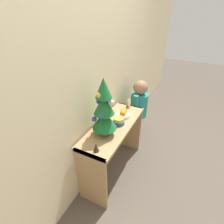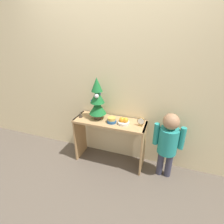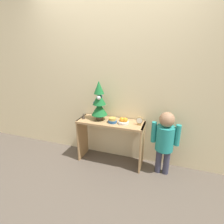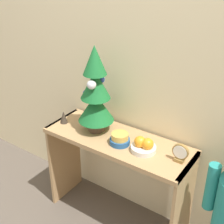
{
  "view_description": "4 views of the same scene",
  "coord_description": "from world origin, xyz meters",
  "px_view_note": "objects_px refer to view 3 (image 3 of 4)",
  "views": [
    {
      "loc": [
        -1.38,
        -0.48,
        1.75
      ],
      "look_at": [
        0.02,
        0.21,
        0.82
      ],
      "focal_mm": 28.0,
      "sensor_mm": 36.0,
      "label": 1
    },
    {
      "loc": [
        0.72,
        -1.8,
        1.8
      ],
      "look_at": [
        0.04,
        0.16,
        0.83
      ],
      "focal_mm": 28.0,
      "sensor_mm": 36.0,
      "label": 2
    },
    {
      "loc": [
        0.79,
        -2.06,
        1.67
      ],
      "look_at": [
        0.01,
        0.21,
        0.82
      ],
      "focal_mm": 28.0,
      "sensor_mm": 36.0,
      "label": 3
    },
    {
      "loc": [
        0.93,
        -1.23,
        1.77
      ],
      "look_at": [
        -0.07,
        0.21,
        0.85
      ],
      "focal_mm": 50.0,
      "sensor_mm": 36.0,
      "label": 4
    }
  ],
  "objects_px": {
    "mini_tree": "(99,102)",
    "child_figure": "(165,138)",
    "desk_clock": "(139,121)",
    "figurine": "(83,116)",
    "fruit_bowl": "(123,121)",
    "singing_bowl": "(112,120)"
  },
  "relations": [
    {
      "from": "figurine",
      "to": "singing_bowl",
      "type": "bearing_deg",
      "value": -0.15
    },
    {
      "from": "desk_clock",
      "to": "fruit_bowl",
      "type": "bearing_deg",
      "value": -173.39
    },
    {
      "from": "child_figure",
      "to": "fruit_bowl",
      "type": "bearing_deg",
      "value": 179.76
    },
    {
      "from": "mini_tree",
      "to": "desk_clock",
      "type": "distance_m",
      "value": 0.64
    },
    {
      "from": "desk_clock",
      "to": "child_figure",
      "type": "bearing_deg",
      "value": -4.44
    },
    {
      "from": "fruit_bowl",
      "to": "mini_tree",
      "type": "bearing_deg",
      "value": 174.61
    },
    {
      "from": "fruit_bowl",
      "to": "child_figure",
      "type": "height_order",
      "value": "child_figure"
    },
    {
      "from": "fruit_bowl",
      "to": "desk_clock",
      "type": "relative_size",
      "value": 1.32
    },
    {
      "from": "child_figure",
      "to": "figurine",
      "type": "bearing_deg",
      "value": -179.43
    },
    {
      "from": "singing_bowl",
      "to": "figurine",
      "type": "height_order",
      "value": "figurine"
    },
    {
      "from": "mini_tree",
      "to": "child_figure",
      "type": "distance_m",
      "value": 1.05
    },
    {
      "from": "mini_tree",
      "to": "figurine",
      "type": "xyz_separation_m",
      "value": [
        -0.25,
        -0.05,
        -0.23
      ]
    },
    {
      "from": "fruit_bowl",
      "to": "figurine",
      "type": "xyz_separation_m",
      "value": [
        -0.63,
        -0.01,
        0.01
      ]
    },
    {
      "from": "mini_tree",
      "to": "child_figure",
      "type": "relative_size",
      "value": 0.63
    },
    {
      "from": "desk_clock",
      "to": "figurine",
      "type": "xyz_separation_m",
      "value": [
        -0.85,
        -0.04,
        -0.01
      ]
    },
    {
      "from": "mini_tree",
      "to": "singing_bowl",
      "type": "bearing_deg",
      "value": -13.1
    },
    {
      "from": "fruit_bowl",
      "to": "child_figure",
      "type": "distance_m",
      "value": 0.61
    },
    {
      "from": "mini_tree",
      "to": "singing_bowl",
      "type": "distance_m",
      "value": 0.33
    },
    {
      "from": "figurine",
      "to": "child_figure",
      "type": "height_order",
      "value": "child_figure"
    },
    {
      "from": "mini_tree",
      "to": "desk_clock",
      "type": "xyz_separation_m",
      "value": [
        0.6,
        -0.01,
        -0.22
      ]
    },
    {
      "from": "mini_tree",
      "to": "fruit_bowl",
      "type": "xyz_separation_m",
      "value": [
        0.38,
        -0.04,
        -0.24
      ]
    },
    {
      "from": "desk_clock",
      "to": "figurine",
      "type": "distance_m",
      "value": 0.85
    }
  ]
}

